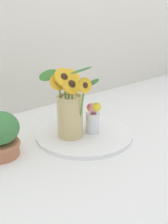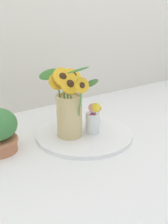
{
  "view_description": "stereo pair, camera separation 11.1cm",
  "coord_description": "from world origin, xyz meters",
  "px_view_note": "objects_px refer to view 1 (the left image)",
  "views": [
    {
      "loc": [
        -0.68,
        -0.81,
        0.55
      ],
      "look_at": [
        0.04,
        0.04,
        0.12
      ],
      "focal_mm": 42.0,
      "sensor_mm": 36.0,
      "label": 1
    },
    {
      "loc": [
        -0.59,
        -0.88,
        0.55
      ],
      "look_at": [
        0.04,
        0.04,
        0.12
      ],
      "focal_mm": 42.0,
      "sensor_mm": 36.0,
      "label": 2
    }
  ],
  "objects_px": {
    "serving_tray": "(84,133)",
    "vase_bulb_right": "(93,114)",
    "mason_jar_sunflowers": "(70,108)",
    "vase_small_center": "(93,118)"
  },
  "relations": [
    {
      "from": "mason_jar_sunflowers",
      "to": "vase_small_center",
      "type": "distance_m",
      "value": 0.13
    },
    {
      "from": "mason_jar_sunflowers",
      "to": "vase_bulb_right",
      "type": "distance_m",
      "value": 0.18
    },
    {
      "from": "serving_tray",
      "to": "vase_small_center",
      "type": "distance_m",
      "value": 0.09
    },
    {
      "from": "vase_small_center",
      "to": "vase_bulb_right",
      "type": "height_order",
      "value": "vase_small_center"
    },
    {
      "from": "mason_jar_sunflowers",
      "to": "vase_bulb_right",
      "type": "relative_size",
      "value": 3.05
    },
    {
      "from": "vase_bulb_right",
      "to": "vase_small_center",
      "type": "bearing_deg",
      "value": -130.94
    },
    {
      "from": "serving_tray",
      "to": "mason_jar_sunflowers",
      "type": "distance_m",
      "value": 0.16
    },
    {
      "from": "serving_tray",
      "to": "vase_bulb_right",
      "type": "distance_m",
      "value": 0.11
    },
    {
      "from": "mason_jar_sunflowers",
      "to": "vase_bulb_right",
      "type": "bearing_deg",
      "value": 10.46
    },
    {
      "from": "serving_tray",
      "to": "vase_bulb_right",
      "type": "height_order",
      "value": "vase_bulb_right"
    }
  ]
}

